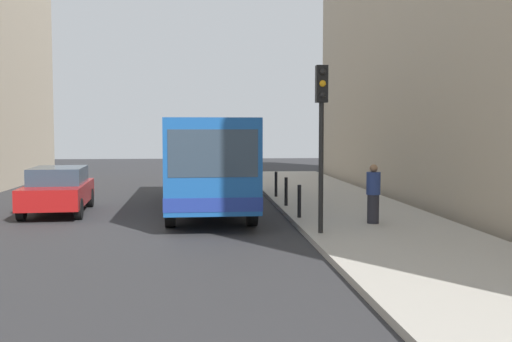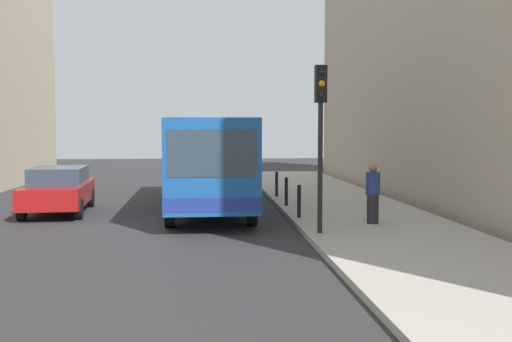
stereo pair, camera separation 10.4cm
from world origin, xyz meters
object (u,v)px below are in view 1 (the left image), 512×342
object	(u,v)px
bus	(207,158)
bollard_mid	(286,191)
car_beside_bus	(58,189)
bollard_near	(299,201)
pedestrian_near_signal	(373,194)
traffic_light	(321,117)
bollard_far	(276,184)

from	to	relation	value
bus	bollard_mid	world-z (taller)	bus
bus	car_beside_bus	size ratio (longest dim) A/B	2.45
bollard_near	bus	bearing A→B (deg)	126.76
pedestrian_near_signal	bollard_near	bearing A→B (deg)	163.25
bollard_mid	car_beside_bus	bearing A→B (deg)	-179.25
bus	bollard_near	bearing A→B (deg)	125.80
traffic_light	bollard_near	xyz separation A→B (m)	(-0.10, 2.67, -2.38)
bus	bollard_far	world-z (taller)	bus
bollard_mid	bollard_far	xyz separation A→B (m)	(0.00, 2.75, 0.00)
bus	bollard_mid	distance (m)	2.94
car_beside_bus	bollard_mid	bearing A→B (deg)	176.87
pedestrian_near_signal	bollard_far	bearing A→B (deg)	123.14
bollard_far	pedestrian_near_signal	bearing A→B (deg)	-74.95
bollard_far	bollard_near	bearing A→B (deg)	-90.00
traffic_light	bollard_far	size ratio (longest dim) A/B	4.32
pedestrian_near_signal	bus	bearing A→B (deg)	151.02
traffic_light	bollard_mid	world-z (taller)	traffic_light
bus	bollard_near	size ratio (longest dim) A/B	11.64
car_beside_bus	bollard_mid	xyz separation A→B (m)	(7.42, 0.10, -0.16)
bollard_mid	bollard_far	distance (m)	2.75
bollard_near	bollard_mid	xyz separation A→B (m)	(0.00, 2.75, 0.00)
bus	car_beside_bus	xyz separation A→B (m)	(-4.80, -0.85, -0.94)
bollard_near	bollard_mid	world-z (taller)	same
bollard_near	bollard_mid	distance (m)	2.75
bus	pedestrian_near_signal	distance (m)	6.57
pedestrian_near_signal	bollard_mid	bearing A→B (deg)	132.46
traffic_light	pedestrian_near_signal	xyz separation A→B (m)	(1.72, 1.40, -2.06)
bollard_mid	bollard_near	bearing A→B (deg)	-90.00
traffic_light	bollard_mid	xyz separation A→B (m)	(-0.10, 5.43, -2.38)
bollard_near	traffic_light	bearing A→B (deg)	-87.86
car_beside_bus	bollard_mid	distance (m)	7.43
car_beside_bus	bollard_near	xyz separation A→B (m)	(7.42, -2.66, -0.16)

